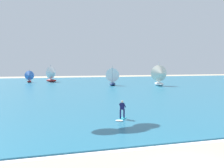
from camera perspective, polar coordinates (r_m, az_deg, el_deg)
The scene contains 7 objects.
ocean at distance 60.24m, azimuth -9.99°, elevation -0.66°, with size 160.00×90.00×0.10m, color #236B89.
shoreline_foam at distance 16.78m, azimuth 4.01°, elevation -13.08°, with size 87.52×1.83×0.01m, color white.
kitesurfer at distance 23.99m, azimuth 2.07°, elevation -6.13°, with size 1.57×1.93×1.67m.
sailboat_trailing at distance 78.34m, azimuth -12.58°, elevation 2.08°, with size 4.15×4.45×4.95m.
sailboat_outermost at distance 64.09m, azimuth 0.18°, elevation 1.62°, with size 3.67×4.10×4.61m.
sailboat_mid_right at distance 77.42m, azimuth -17.30°, elevation 1.55°, with size 2.76×3.21×3.68m.
sailboat_far_left at distance 62.87m, azimuth 10.23°, elevation 1.86°, with size 4.11×4.78×5.45m.
Camera 1 is at (-7.36, -10.34, 4.95)m, focal length 42.78 mm.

